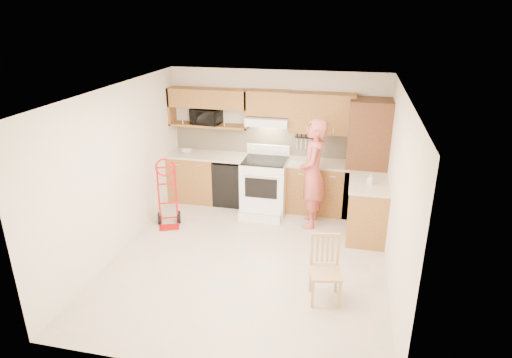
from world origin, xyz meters
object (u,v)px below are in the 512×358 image
(hand_truck, at_px, (167,196))
(range, at_px, (264,182))
(dining_chair, at_px, (326,271))
(person, at_px, (313,174))
(microwave, at_px, (206,116))

(hand_truck, bearing_deg, range, 10.61)
(range, xyz_separation_m, dining_chair, (1.29, -2.40, -0.15))
(person, height_order, hand_truck, person)
(microwave, relative_size, range, 0.46)
(person, bearing_deg, range, -111.20)
(microwave, bearing_deg, dining_chair, -42.51)
(person, distance_m, dining_chair, 2.18)
(microwave, xyz_separation_m, person, (2.08, -0.74, -0.70))
(person, height_order, dining_chair, person)
(dining_chair, bearing_deg, range, 107.70)
(hand_truck, bearing_deg, person, -7.06)
(range, distance_m, hand_truck, 1.74)
(microwave, height_order, person, person)
(microwave, height_order, range, microwave)
(hand_truck, height_order, dining_chair, hand_truck)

